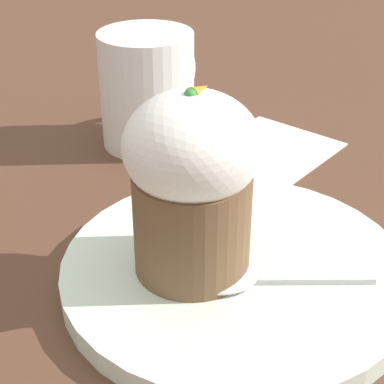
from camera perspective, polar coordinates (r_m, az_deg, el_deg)
ground_plane at (r=0.43m, az=3.80°, el=-7.90°), size 4.00×4.00×0.00m
dessert_plate at (r=0.42m, az=3.84°, el=-7.09°), size 0.23×0.23×0.02m
carrot_cake at (r=0.38m, az=0.00°, el=0.93°), size 0.08×0.08×0.12m
spoon at (r=0.40m, az=4.19°, el=-7.49°), size 0.09×0.11×0.01m
coffee_cup at (r=0.59m, az=-3.89°, el=9.12°), size 0.12×0.08×0.10m
paper_napkin at (r=0.59m, az=6.81°, el=3.70°), size 0.13×0.11×0.00m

